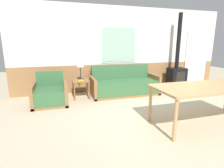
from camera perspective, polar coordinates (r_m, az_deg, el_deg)
ground_plane at (r=3.92m, az=18.30°, el=-10.84°), size 16.00×16.00×0.00m
wall_back at (r=5.93m, az=4.41°, el=11.20°), size 7.20×0.09×2.70m
couch at (r=5.43m, az=4.04°, el=-0.60°), size 2.06×0.86×0.87m
armchair at (r=4.81m, az=-19.50°, el=-3.29°), size 0.87×0.86×0.81m
side_table at (r=5.08m, az=-10.14°, el=0.14°), size 0.47×0.47×0.53m
table_lamp at (r=5.08m, az=-10.34°, el=6.01°), size 0.21×0.21×0.53m
book_stack at (r=4.97m, az=-10.26°, el=1.18°), size 0.18×0.15×0.02m
dining_table at (r=3.80m, az=28.87°, el=-1.45°), size 2.11×0.93×0.76m
wood_stove at (r=6.44m, az=20.39°, el=3.95°), size 0.57×0.44×2.52m
entry_door at (r=7.41m, az=25.67°, el=7.53°), size 0.94×0.09×1.99m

